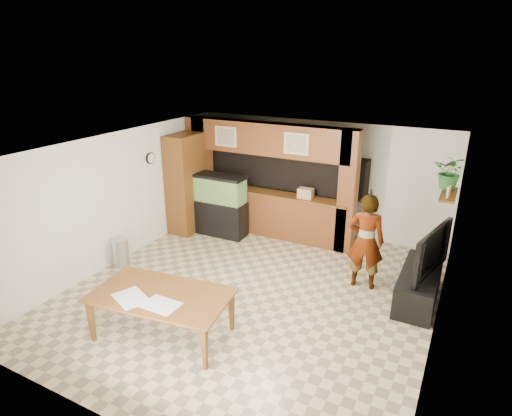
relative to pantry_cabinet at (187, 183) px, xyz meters
The scene contains 21 objects.
floor 3.47m from the pantry_cabinet, 34.42° to the right, with size 6.50×6.50×0.00m, color #C5B089.
ceiling 3.58m from the pantry_cabinet, 34.42° to the right, with size 6.50×6.50×0.00m, color white.
wall_back 3.05m from the pantry_cabinet, 27.41° to the left, with size 6.00×6.00×0.00m, color silver.
wall_left 1.88m from the pantry_cabinet, 99.21° to the right, with size 6.50×6.50×0.00m, color silver.
wall_right 5.99m from the pantry_cabinet, 17.98° to the right, with size 6.50×6.50×0.00m, color silver.
partition 1.93m from the pantry_cabinet, 24.18° to the left, with size 4.20×0.99×2.60m.
wall_clock 1.16m from the pantry_cabinet, 107.35° to the right, with size 0.05×0.25×0.25m.
wall_shelf 5.58m from the pantry_cabinet, ahead, with size 0.25×0.90×0.04m, color brown.
pantry_cabinet is the anchor object (origin of this frame).
trash_can 2.33m from the pantry_cabinet, 92.00° to the right, with size 0.32×0.32×0.58m, color #B2B2B7.
aquarium 0.93m from the pantry_cabinet, ahead, with size 1.29×0.49×1.44m.
tv_stand 5.47m from the pantry_cabinet, ahead, with size 0.60×1.65×0.55m, color black.
television 5.40m from the pantry_cabinet, ahead, with size 1.41×0.18×0.81m, color black.
photo_frame 5.59m from the pantry_cabinet, ahead, with size 0.03×0.15×0.20m, color tan.
potted_plant 5.60m from the pantry_cabinet, ahead, with size 0.56×0.48×0.62m, color #2D6E2C.
person 4.44m from the pantry_cabinet, ahead, with size 0.65×0.42×1.77m, color tan.
microphone 4.56m from the pantry_cabinet, 11.17° to the right, with size 0.04×0.04×0.17m, color black.
dining_table 4.23m from the pantry_cabinet, 59.54° to the right, with size 2.03×1.13×0.71m, color brown.
newspaper_a 4.43m from the pantry_cabinet, 58.73° to the right, with size 0.51×0.37×0.01m, color silver.
newspaper_b 4.25m from the pantry_cabinet, 64.96° to the right, with size 0.53×0.38×0.01m, color silver.
counter_box 2.79m from the pantry_cabinet, 12.41° to the left, with size 0.32×0.22×0.22m, color tan.
Camera 1 is at (3.13, -5.85, 4.05)m, focal length 30.00 mm.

